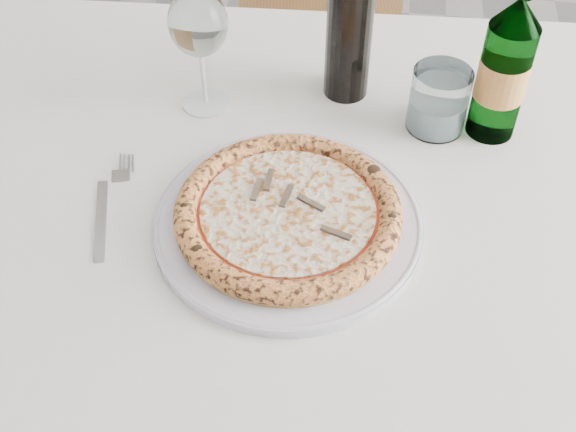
{
  "coord_description": "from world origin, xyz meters",
  "views": [
    {
      "loc": [
        -0.11,
        -0.82,
        1.44
      ],
      "look_at": [
        -0.2,
        -0.19,
        0.78
      ],
      "focal_mm": 45.0,
      "sensor_mm": 36.0,
      "label": 1
    }
  ],
  "objects_px": {
    "dining_table": "(298,217)",
    "wine_glass": "(198,26)",
    "wine_bottle": "(350,24)",
    "chair_far": "(320,23)",
    "plate": "(288,222)",
    "beer_bottle": "(504,68)",
    "pizza": "(288,213)",
    "tumbler": "(438,104)"
  },
  "relations": [
    {
      "from": "dining_table",
      "to": "wine_glass",
      "type": "bearing_deg",
      "value": 139.48
    },
    {
      "from": "dining_table",
      "to": "wine_bottle",
      "type": "height_order",
      "value": "wine_bottle"
    },
    {
      "from": "wine_glass",
      "to": "chair_far",
      "type": "bearing_deg",
      "value": 79.61
    },
    {
      "from": "plate",
      "to": "wine_bottle",
      "type": "xyz_separation_m",
      "value": [
        0.05,
        0.3,
        0.11
      ]
    },
    {
      "from": "plate",
      "to": "wine_glass",
      "type": "bearing_deg",
      "value": 124.15
    },
    {
      "from": "dining_table",
      "to": "beer_bottle",
      "type": "bearing_deg",
      "value": 27.01
    },
    {
      "from": "beer_bottle",
      "to": "plate",
      "type": "bearing_deg",
      "value": -138.48
    },
    {
      "from": "dining_table",
      "to": "beer_bottle",
      "type": "xyz_separation_m",
      "value": [
        0.27,
        0.14,
        0.19
      ]
    },
    {
      "from": "chair_far",
      "to": "wine_glass",
      "type": "relative_size",
      "value": 4.88
    },
    {
      "from": "beer_bottle",
      "to": "dining_table",
      "type": "bearing_deg",
      "value": -152.99
    },
    {
      "from": "plate",
      "to": "wine_bottle",
      "type": "height_order",
      "value": "wine_bottle"
    },
    {
      "from": "pizza",
      "to": "chair_far",
      "type": "bearing_deg",
      "value": 93.11
    },
    {
      "from": "chair_far",
      "to": "beer_bottle",
      "type": "height_order",
      "value": "beer_bottle"
    },
    {
      "from": "dining_table",
      "to": "wine_bottle",
      "type": "xyz_separation_m",
      "value": [
        0.05,
        0.2,
        0.21
      ]
    },
    {
      "from": "wine_bottle",
      "to": "plate",
      "type": "bearing_deg",
      "value": -98.93
    },
    {
      "from": "beer_bottle",
      "to": "pizza",
      "type": "bearing_deg",
      "value": -138.48
    },
    {
      "from": "pizza",
      "to": "wine_bottle",
      "type": "xyz_separation_m",
      "value": [
        0.05,
        0.3,
        0.09
      ]
    },
    {
      "from": "wine_glass",
      "to": "plate",
      "type": "bearing_deg",
      "value": -55.85
    },
    {
      "from": "wine_glass",
      "to": "beer_bottle",
      "type": "height_order",
      "value": "beer_bottle"
    },
    {
      "from": "dining_table",
      "to": "pizza",
      "type": "distance_m",
      "value": 0.15
    },
    {
      "from": "chair_far",
      "to": "pizza",
      "type": "relative_size",
      "value": 3.21
    },
    {
      "from": "wine_glass",
      "to": "beer_bottle",
      "type": "distance_m",
      "value": 0.43
    },
    {
      "from": "pizza",
      "to": "wine_bottle",
      "type": "height_order",
      "value": "wine_bottle"
    },
    {
      "from": "beer_bottle",
      "to": "wine_bottle",
      "type": "relative_size",
      "value": 0.97
    },
    {
      "from": "tumbler",
      "to": "beer_bottle",
      "type": "relative_size",
      "value": 0.35
    },
    {
      "from": "dining_table",
      "to": "wine_bottle",
      "type": "bearing_deg",
      "value": 76.78
    },
    {
      "from": "beer_bottle",
      "to": "wine_bottle",
      "type": "bearing_deg",
      "value": 163.2
    },
    {
      "from": "dining_table",
      "to": "tumbler",
      "type": "xyz_separation_m",
      "value": [
        0.19,
        0.13,
        0.13
      ]
    },
    {
      "from": "tumbler",
      "to": "wine_bottle",
      "type": "distance_m",
      "value": 0.17
    },
    {
      "from": "dining_table",
      "to": "plate",
      "type": "relative_size",
      "value": 4.39
    },
    {
      "from": "chair_far",
      "to": "wine_bottle",
      "type": "xyz_separation_m",
      "value": [
        0.09,
        -0.56,
        0.34
      ]
    },
    {
      "from": "pizza",
      "to": "wine_bottle",
      "type": "relative_size",
      "value": 1.03
    },
    {
      "from": "dining_table",
      "to": "plate",
      "type": "distance_m",
      "value": 0.14
    },
    {
      "from": "dining_table",
      "to": "tumbler",
      "type": "bearing_deg",
      "value": 35.71
    },
    {
      "from": "tumbler",
      "to": "beer_bottle",
      "type": "xyz_separation_m",
      "value": [
        0.08,
        0.0,
        0.07
      ]
    },
    {
      "from": "pizza",
      "to": "beer_bottle",
      "type": "xyz_separation_m",
      "value": [
        0.27,
        0.24,
        0.08
      ]
    },
    {
      "from": "tumbler",
      "to": "wine_bottle",
      "type": "bearing_deg",
      "value": 153.89
    },
    {
      "from": "pizza",
      "to": "wine_glass",
      "type": "bearing_deg",
      "value": 124.15
    },
    {
      "from": "pizza",
      "to": "wine_bottle",
      "type": "distance_m",
      "value": 0.32
    },
    {
      "from": "pizza",
      "to": "tumbler",
      "type": "bearing_deg",
      "value": 51.48
    },
    {
      "from": "chair_far",
      "to": "tumbler",
      "type": "height_order",
      "value": "chair_far"
    },
    {
      "from": "wine_bottle",
      "to": "dining_table",
      "type": "bearing_deg",
      "value": -103.22
    }
  ]
}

